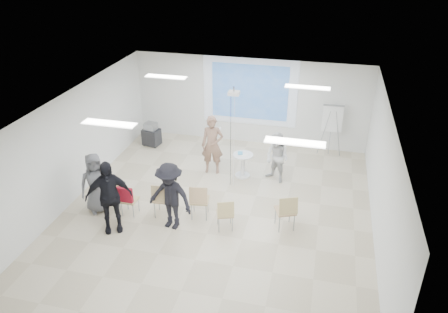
% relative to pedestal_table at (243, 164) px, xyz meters
% --- Properties ---
extents(floor, '(8.00, 9.00, 0.10)m').
position_rel_pedestal_table_xyz_m(floor, '(-0.29, -2.02, -0.48)').
color(floor, beige).
rests_on(floor, ground).
extents(ceiling, '(8.00, 9.00, 0.10)m').
position_rel_pedestal_table_xyz_m(ceiling, '(-0.29, -2.02, 2.62)').
color(ceiling, white).
rests_on(ceiling, wall_back).
extents(wall_back, '(8.00, 0.10, 3.00)m').
position_rel_pedestal_table_xyz_m(wall_back, '(-0.29, 2.53, 1.07)').
color(wall_back, silver).
rests_on(wall_back, floor).
extents(wall_left, '(0.10, 9.00, 3.00)m').
position_rel_pedestal_table_xyz_m(wall_left, '(-4.34, -2.02, 1.07)').
color(wall_left, silver).
rests_on(wall_left, floor).
extents(wall_right, '(0.10, 9.00, 3.00)m').
position_rel_pedestal_table_xyz_m(wall_right, '(3.76, -2.02, 1.07)').
color(wall_right, silver).
rests_on(wall_right, floor).
extents(projection_halo, '(3.20, 0.01, 2.30)m').
position_rel_pedestal_table_xyz_m(projection_halo, '(-0.29, 2.47, 1.42)').
color(projection_halo, silver).
rests_on(projection_halo, wall_back).
extents(projection_image, '(2.60, 0.01, 1.90)m').
position_rel_pedestal_table_xyz_m(projection_image, '(-0.29, 2.45, 1.42)').
color(projection_image, '#3469B2').
rests_on(projection_image, wall_back).
extents(pedestal_table, '(0.73, 0.73, 0.77)m').
position_rel_pedestal_table_xyz_m(pedestal_table, '(0.00, 0.00, 0.00)').
color(pedestal_table, silver).
rests_on(pedestal_table, floor).
extents(player_left, '(0.82, 0.62, 2.08)m').
position_rel_pedestal_table_xyz_m(player_left, '(-0.96, 0.06, 0.61)').
color(player_left, '#926D5A').
rests_on(player_left, floor).
extents(player_right, '(1.04, 0.99, 1.70)m').
position_rel_pedestal_table_xyz_m(player_right, '(1.02, -0.02, 0.43)').
color(player_right, silver).
rests_on(player_right, floor).
extents(controller_left, '(0.06, 0.13, 0.04)m').
position_rel_pedestal_table_xyz_m(controller_left, '(-0.78, 0.31, 0.94)').
color(controller_left, white).
rests_on(controller_left, player_left).
extents(controller_right, '(0.09, 0.11, 0.04)m').
position_rel_pedestal_table_xyz_m(controller_right, '(0.84, 0.23, 0.72)').
color(controller_right, silver).
rests_on(controller_right, player_right).
extents(chair_far_left, '(0.57, 0.59, 0.95)m').
position_rel_pedestal_table_xyz_m(chair_far_left, '(-2.97, -2.42, 0.14)').
color(chair_far_left, tan).
rests_on(chair_far_left, floor).
extents(chair_left_mid, '(0.41, 0.44, 0.86)m').
position_rel_pedestal_table_xyz_m(chair_left_mid, '(-2.48, -2.73, 0.08)').
color(chair_left_mid, tan).
rests_on(chair_left_mid, floor).
extents(chair_left_inner, '(0.50, 0.53, 0.99)m').
position_rel_pedestal_table_xyz_m(chair_left_inner, '(-1.60, -2.57, 0.16)').
color(chair_left_inner, tan).
rests_on(chair_left_inner, floor).
extents(chair_center, '(0.53, 0.56, 0.99)m').
position_rel_pedestal_table_xyz_m(chair_center, '(-0.65, -2.42, 0.16)').
color(chair_center, tan).
rests_on(chair_center, floor).
extents(chair_right_inner, '(0.54, 0.56, 0.88)m').
position_rel_pedestal_table_xyz_m(chair_right_inner, '(0.12, -2.75, 0.10)').
color(chair_right_inner, tan).
rests_on(chair_right_inner, floor).
extents(chair_right_far, '(0.62, 0.64, 1.00)m').
position_rel_pedestal_table_xyz_m(chair_right_far, '(1.58, -2.37, 0.16)').
color(chair_right_far, tan).
rests_on(chair_right_far, floor).
extents(red_jacket, '(0.42, 0.11, 0.40)m').
position_rel_pedestal_table_xyz_m(red_jacket, '(-2.48, -2.88, 0.29)').
color(red_jacket, maroon).
rests_on(red_jacket, chair_left_mid).
extents(laptop, '(0.38, 0.29, 0.03)m').
position_rel_pedestal_table_xyz_m(laptop, '(-1.60, -2.47, 0.11)').
color(laptop, black).
rests_on(laptop, chair_left_inner).
extents(audience_left, '(1.48, 1.27, 2.19)m').
position_rel_pedestal_table_xyz_m(audience_left, '(-2.63, -3.39, 0.67)').
color(audience_left, black).
rests_on(audience_left, floor).
extents(audience_mid, '(1.43, 0.96, 2.03)m').
position_rel_pedestal_table_xyz_m(audience_mid, '(-1.23, -2.93, 0.59)').
color(audience_mid, black).
rests_on(audience_mid, floor).
extents(audience_outer, '(1.09, 1.04, 1.87)m').
position_rel_pedestal_table_xyz_m(audience_outer, '(-3.37, -2.69, 0.51)').
color(audience_outer, slate).
rests_on(audience_outer, floor).
extents(flipchart_easel, '(0.77, 0.58, 1.77)m').
position_rel_pedestal_table_xyz_m(flipchart_easel, '(2.51, 2.09, 0.88)').
color(flipchart_easel, '#919499').
rests_on(flipchart_easel, floor).
extents(av_cart, '(0.63, 0.54, 0.83)m').
position_rel_pedestal_table_xyz_m(av_cart, '(-3.51, 1.40, -0.04)').
color(av_cart, black).
rests_on(av_cart, floor).
extents(ceiling_projector, '(0.30, 0.25, 3.00)m').
position_rel_pedestal_table_xyz_m(ceiling_projector, '(-0.19, -0.53, 2.26)').
color(ceiling_projector, white).
rests_on(ceiling_projector, ceiling).
extents(fluor_panel_nw, '(1.20, 0.30, 0.02)m').
position_rel_pedestal_table_xyz_m(fluor_panel_nw, '(-2.29, -0.02, 2.54)').
color(fluor_panel_nw, white).
rests_on(fluor_panel_nw, ceiling).
extents(fluor_panel_ne, '(1.20, 0.30, 0.02)m').
position_rel_pedestal_table_xyz_m(fluor_panel_ne, '(1.71, -0.02, 2.54)').
color(fluor_panel_ne, white).
rests_on(fluor_panel_ne, ceiling).
extents(fluor_panel_sw, '(1.20, 0.30, 0.02)m').
position_rel_pedestal_table_xyz_m(fluor_panel_sw, '(-2.29, -3.52, 2.54)').
color(fluor_panel_sw, white).
rests_on(fluor_panel_sw, ceiling).
extents(fluor_panel_se, '(1.20, 0.30, 0.02)m').
position_rel_pedestal_table_xyz_m(fluor_panel_se, '(1.71, -3.52, 2.54)').
color(fluor_panel_se, white).
rests_on(fluor_panel_se, ceiling).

